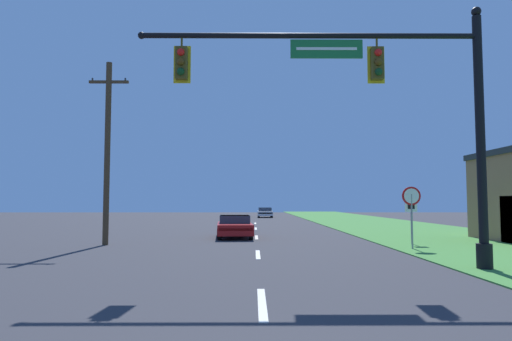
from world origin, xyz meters
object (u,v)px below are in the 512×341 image
object	(u,v)px
stop_sign	(412,203)
utility_pole_near	(107,149)
signal_mast	(393,107)
route_sign_post	(411,211)
far_car	(265,212)
car_ahead	(235,226)

from	to	relation	value
stop_sign	utility_pole_near	world-z (taller)	utility_pole_near
signal_mast	route_sign_post	distance (m)	8.70
signal_mast	route_sign_post	world-z (taller)	signal_mast
far_car	utility_pole_near	xyz separation A→B (m)	(-8.05, -36.08, 3.70)
car_ahead	stop_sign	xyz separation A→B (m)	(7.45, -6.19, 1.26)
car_ahead	utility_pole_near	distance (m)	7.91
car_ahead	utility_pole_near	xyz separation A→B (m)	(-5.60, -4.20, 3.69)
signal_mast	car_ahead	distance (m)	13.38
route_sign_post	utility_pole_near	xyz separation A→B (m)	(-13.72, -0.01, 2.77)
stop_sign	route_sign_post	xyz separation A→B (m)	(0.67, 2.00, -0.34)
far_car	stop_sign	bearing A→B (deg)	-82.52
far_car	utility_pole_near	bearing A→B (deg)	-102.58
signal_mast	route_sign_post	bearing A→B (deg)	67.86
signal_mast	utility_pole_near	distance (m)	13.04
car_ahead	route_sign_post	world-z (taller)	route_sign_post
far_car	stop_sign	xyz separation A→B (m)	(5.00, -38.06, 1.26)
car_ahead	route_sign_post	distance (m)	9.18
car_ahead	utility_pole_near	size ratio (longest dim) A/B	0.53
signal_mast	far_car	world-z (taller)	signal_mast
signal_mast	far_car	bearing A→B (deg)	93.43
stop_sign	utility_pole_near	bearing A→B (deg)	171.36
utility_pole_near	signal_mast	bearing A→B (deg)	-35.12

